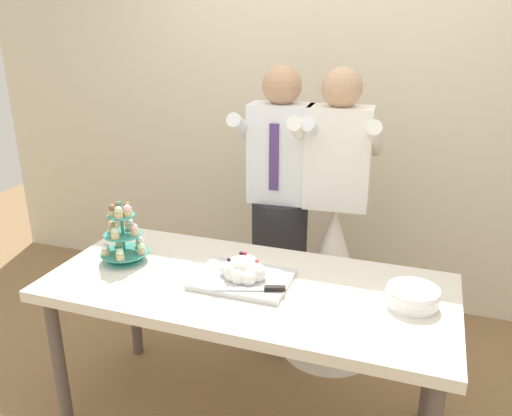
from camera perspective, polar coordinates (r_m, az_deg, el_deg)
The scene contains 7 objects.
rear_wall at distance 3.47m, azimuth 7.66°, elevation 12.96°, with size 5.20×0.10×2.90m, color beige.
dessert_table at distance 2.33m, azimuth -0.97°, elevation -9.93°, with size 1.80×0.80×0.78m.
cupcake_stand at distance 2.52m, azimuth -14.59°, elevation -3.11°, with size 0.23×0.23×0.31m.
main_cake_tray at distance 2.28m, azimuth -1.44°, elevation -7.30°, with size 0.43×0.32×0.13m.
plate_stack at distance 2.20m, azimuth 17.09°, elevation -9.46°, with size 0.21×0.21×0.08m.
person_groom at distance 2.95m, azimuth 2.64°, elevation -2.26°, with size 0.48×0.51×1.66m.
person_bride at distance 2.95m, azimuth 8.53°, elevation -5.93°, with size 0.56×0.56×1.66m.
Camera 1 is at (0.70, -1.89, 1.86)m, focal length 35.80 mm.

